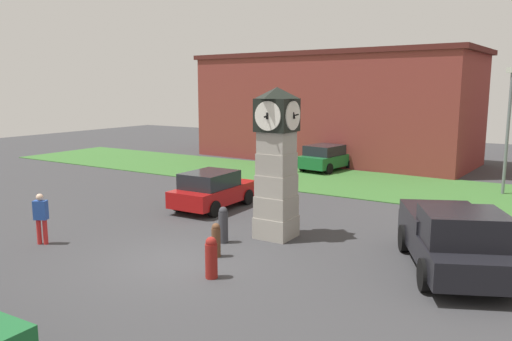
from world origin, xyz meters
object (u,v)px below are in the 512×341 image
bollard_mid_row (216,240)px  bollard_far_row (211,257)px  car_silver_hatch (326,157)px  street_lamp_near_road (508,121)px  pedestrian_crossing_lot (41,216)px  car_far_lot (213,190)px  pickup_truck (453,237)px  clock_tower (277,163)px  bollard_near_tower (223,224)px

bollard_mid_row → bollard_far_row: (0.87, -1.38, 0.05)m
car_silver_hatch → street_lamp_near_road: 10.16m
car_silver_hatch → pedestrian_crossing_lot: pedestrian_crossing_lot is taller
bollard_mid_row → car_silver_hatch: car_silver_hatch is taller
car_far_lot → car_silver_hatch: car_far_lot is taller
car_far_lot → car_silver_hatch: bearing=89.8°
car_far_lot → pickup_truck: 9.88m
clock_tower → street_lamp_near_road: street_lamp_near_road is taller
clock_tower → bollard_near_tower: size_ratio=4.18×
bollard_far_row → car_silver_hatch: 17.66m
clock_tower → bollard_far_row: clock_tower is taller
pickup_truck → street_lamp_near_road: size_ratio=0.94×
street_lamp_near_road → car_silver_hatch: bearing=169.0°
bollard_far_row → bollard_near_tower: bearing=119.7°
bollard_mid_row → car_far_lot: bearing=127.8°
bollard_mid_row → pickup_truck: (6.01, 2.42, 0.42)m
clock_tower → car_far_lot: clock_tower is taller
car_silver_hatch → pickup_truck: (9.57, -13.30, 0.16)m
bollard_mid_row → pedestrian_crossing_lot: (-5.32, -1.93, 0.41)m
bollard_far_row → street_lamp_near_road: street_lamp_near_road is taller
bollard_mid_row → pedestrian_crossing_lot: bearing=-160.1°
bollard_near_tower → street_lamp_near_road: 14.57m
clock_tower → pickup_truck: 5.70m
car_far_lot → pedestrian_crossing_lot: bearing=-104.6°
bollard_near_tower → pedestrian_crossing_lot: size_ratio=0.72×
bollard_near_tower → car_far_lot: bearing=131.0°
pickup_truck → car_silver_hatch: bearing=125.7°
car_silver_hatch → bollard_far_row: bearing=-75.5°
bollard_mid_row → car_far_lot: car_far_lot is taller
bollard_near_tower → pickup_truck: bearing=10.5°
bollard_far_row → car_silver_hatch: bearing=104.5°
bollard_near_tower → bollard_mid_row: 1.34m
bollard_near_tower → street_lamp_near_road: size_ratio=0.20×
car_silver_hatch → street_lamp_near_road: (9.64, -1.87, 2.58)m
bollard_far_row → car_far_lot: (-4.47, 6.03, 0.22)m
pickup_truck → car_far_lot: bearing=166.9°
bollard_near_tower → bollard_mid_row: bearing=-63.4°
bollard_mid_row → car_silver_hatch: (-3.56, 15.72, 0.26)m
car_far_lot → pedestrian_crossing_lot: size_ratio=2.42×
bollard_near_tower → car_silver_hatch: 14.82m
bollard_near_tower → bollard_far_row: bearing=-60.3°
clock_tower → bollard_near_tower: 2.59m
pickup_truck → street_lamp_near_road: street_lamp_near_road is taller
clock_tower → car_silver_hatch: (-4.08, 13.12, -1.68)m
bollard_mid_row → bollard_far_row: bearing=-57.8°
bollard_mid_row → car_far_lot: 5.89m
clock_tower → pedestrian_crossing_lot: (-5.84, -4.53, -1.54)m
car_silver_hatch → pedestrian_crossing_lot: 17.74m
pickup_truck → street_lamp_near_road: bearing=89.6°
car_far_lot → bollard_far_row: bearing=-53.4°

